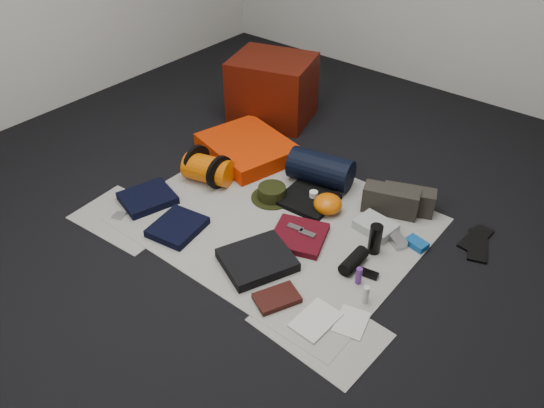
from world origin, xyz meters
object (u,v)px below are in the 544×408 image
Objects in this scene: stuff_sack at (208,169)px; compact_camera at (397,240)px; paperback_book at (277,298)px; red_cabinet at (272,89)px; water_bottle at (375,239)px; sleeping_pad at (247,148)px; navy_duffel at (321,169)px.

stuff_sack reaches higher than compact_camera.
stuff_sack reaches higher than paperback_book.
water_bottle is at bearing -48.73° from red_cabinet.
sleeping_pad is 2.83× the size of paperback_book.
paperback_book is (0.98, -0.53, -0.07)m from stuff_sack.
red_cabinet is 0.61m from sleeping_pad.
navy_duffel is 0.69m from water_bottle.
red_cabinet reaches higher than paperback_book.
paperback_book is at bearing -75.54° from compact_camera.
red_cabinet is 1.92× the size of stuff_sack.
compact_camera is (0.66, -0.21, -0.08)m from navy_duffel.
compact_camera is (1.46, -0.72, -0.21)m from red_cabinet.
compact_camera reaches higher than paperback_book.
water_bottle is (1.16, 0.08, -0.00)m from stuff_sack.
stuff_sack is at bearing -136.93° from compact_camera.
red_cabinet is 1.44× the size of navy_duffel.
navy_duffel is at bearing 138.89° from paperback_book.
red_cabinet is 0.97m from stuff_sack.
navy_duffel is (0.58, 0.04, 0.05)m from sleeping_pad.
water_bottle is (1.18, -0.31, 0.03)m from sleeping_pad.
navy_duffel reaches higher than sleeping_pad.
red_cabinet reaches higher than stuff_sack.
compact_camera is at bearing 96.97° from paperback_book.
sleeping_pad is (0.22, -0.54, -0.18)m from red_cabinet.
sleeping_pad is at bearing 172.46° from navy_duffel.
red_cabinet reaches higher than water_bottle.
navy_duffel is 3.52× the size of compact_camera.
navy_duffel reaches higher than stuff_sack.
red_cabinet is 0.95× the size of sleeping_pad.
navy_duffel is at bearing -164.78° from compact_camera.
stuff_sack is at bearing -87.67° from sleeping_pad.
sleeping_pad is at bearing 165.10° from water_bottle.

